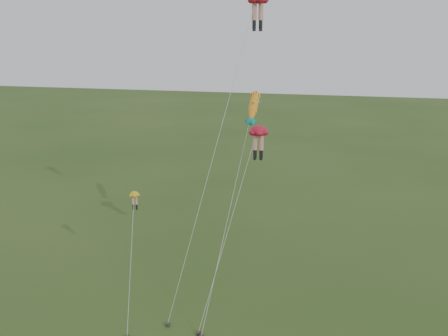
# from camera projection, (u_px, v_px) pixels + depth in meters

# --- Properties ---
(ground) EXTENTS (300.00, 300.00, 0.00)m
(ground) POSITION_uv_depth(u_px,v_px,m) (192.00, 326.00, 37.63)
(ground) COLOR #284518
(ground) RESTS_ON ground
(legs_kite_red_high) EXTENTS (6.11, 9.73, 24.36)m
(legs_kite_red_high) POSITION_uv_depth(u_px,v_px,m) (257.00, 5.00, 38.17)
(legs_kite_red_high) COLOR #B41228
(legs_kite_red_high) RESTS_ON ground
(legs_kite_red_mid) EXTENTS (3.76, 8.66, 14.32)m
(legs_kite_red_mid) POSITION_uv_depth(u_px,v_px,m) (258.00, 135.00, 39.42)
(legs_kite_red_mid) COLOR #B41228
(legs_kite_red_mid) RESTS_ON ground
(legs_kite_yellow) EXTENTS (3.35, 8.93, 8.43)m
(legs_kite_yellow) POSITION_uv_depth(u_px,v_px,m) (134.00, 201.00, 41.90)
(legs_kite_yellow) COLOR gold
(legs_kite_yellow) RESTS_ON ground
(fish_kite) EXTENTS (2.00, 13.45, 16.81)m
(fish_kite) POSITION_uv_depth(u_px,v_px,m) (253.00, 106.00, 42.61)
(fish_kite) COLOR yellow
(fish_kite) RESTS_ON ground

